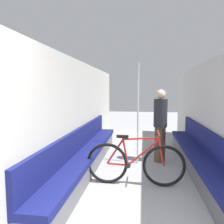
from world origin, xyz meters
TOP-DOWN VIEW (x-y plane):
  - wall_left at (-1.35, 2.83)m, footprint 0.10×8.87m
  - wall_right at (1.35, 2.83)m, footprint 0.10×8.87m
  - bench_seat_row_left at (-1.12, 3.04)m, footprint 0.43×4.64m
  - bench_seat_row_right at (1.12, 3.04)m, footprint 0.43×4.64m
  - bicycle at (-0.11, 2.49)m, footprint 1.68×0.46m
  - grab_pole_near at (-0.10, 3.63)m, footprint 0.08×0.08m
  - passenger_standing at (0.40, 3.80)m, footprint 0.30×0.30m

SIDE VIEW (x-z plane):
  - bench_seat_row_left at x=-1.12m, z-range -0.14..0.71m
  - bench_seat_row_right at x=1.12m, z-range -0.14..0.71m
  - bicycle at x=-0.11m, z-range -0.08..0.84m
  - passenger_standing at x=0.40m, z-range 0.03..1.66m
  - grab_pole_near at x=-0.10m, z-range -0.03..2.18m
  - wall_left at x=-1.35m, z-range 0.00..2.23m
  - wall_right at x=1.35m, z-range 0.00..2.23m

